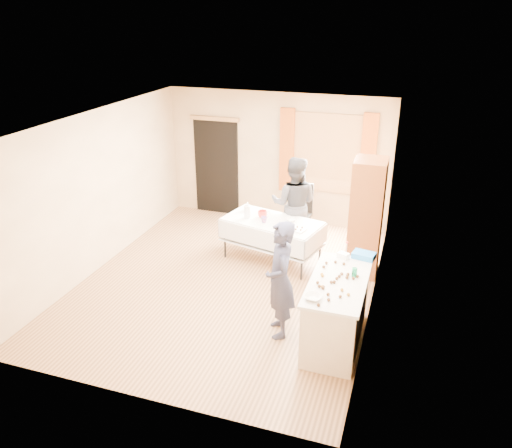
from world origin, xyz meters
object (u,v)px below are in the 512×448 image
(cabinet, at_px, (366,218))
(woman, at_px, (294,204))
(counter, at_px, (336,311))
(party_table, at_px, (272,237))
(girl, at_px, (280,280))
(chair, at_px, (298,223))

(cabinet, distance_m, woman, 1.42)
(counter, bearing_deg, woman, 115.62)
(party_table, distance_m, girl, 2.15)
(counter, distance_m, party_table, 2.42)
(chair, bearing_deg, girl, -75.03)
(girl, bearing_deg, counter, 69.59)
(party_table, height_order, girl, girl)
(woman, bearing_deg, chair, -94.44)
(cabinet, bearing_deg, woman, 158.50)
(girl, xyz_separation_m, woman, (-0.47, 2.59, 0.05))
(party_table, xyz_separation_m, woman, (0.22, 0.59, 0.41))
(chair, bearing_deg, cabinet, -28.72)
(party_table, relative_size, chair, 1.68)
(woman, bearing_deg, cabinet, 152.97)
(party_table, xyz_separation_m, chair, (0.21, 0.99, -0.12))
(counter, relative_size, woman, 0.86)
(cabinet, distance_m, girl, 2.24)
(girl, distance_m, woman, 2.64)
(counter, height_order, woman, woman)
(counter, bearing_deg, girl, -176.09)
(chair, bearing_deg, woman, -83.07)
(party_table, height_order, chair, chair)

